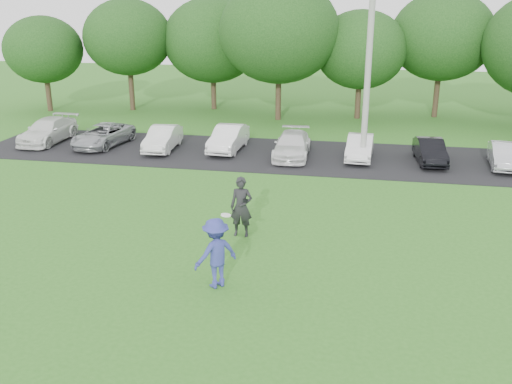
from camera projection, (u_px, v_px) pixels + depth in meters
ground at (233, 274)px, 16.36m from camera, size 100.00×100.00×0.00m
parking_lot at (292, 155)px, 28.43m from camera, size 32.00×6.50×0.03m
utility_pole at (368, 64)px, 25.54m from camera, size 0.28×0.28×9.32m
frisbee_player at (216, 253)px, 15.36m from camera, size 1.42×1.42×2.15m
camera_bystander at (241, 207)px, 18.66m from camera, size 0.74×0.49×2.02m
parked_cars at (253, 142)px, 28.57m from camera, size 28.12×4.75×1.26m
tree_row at (337, 41)px, 35.63m from camera, size 42.39×9.85×8.64m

